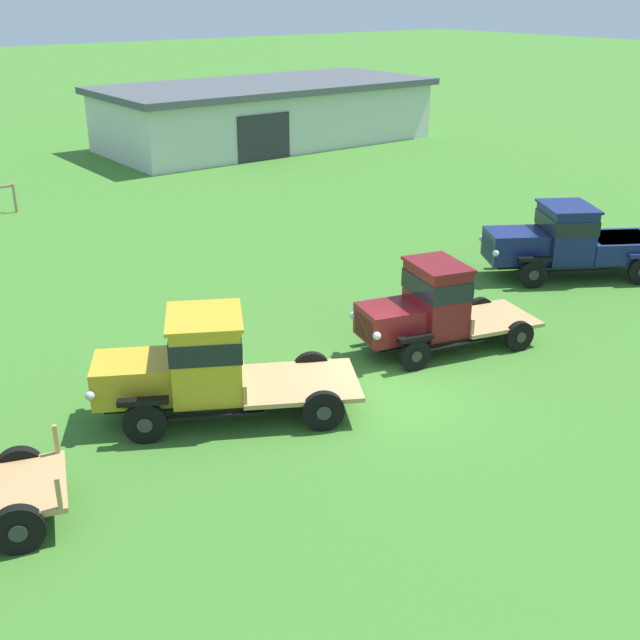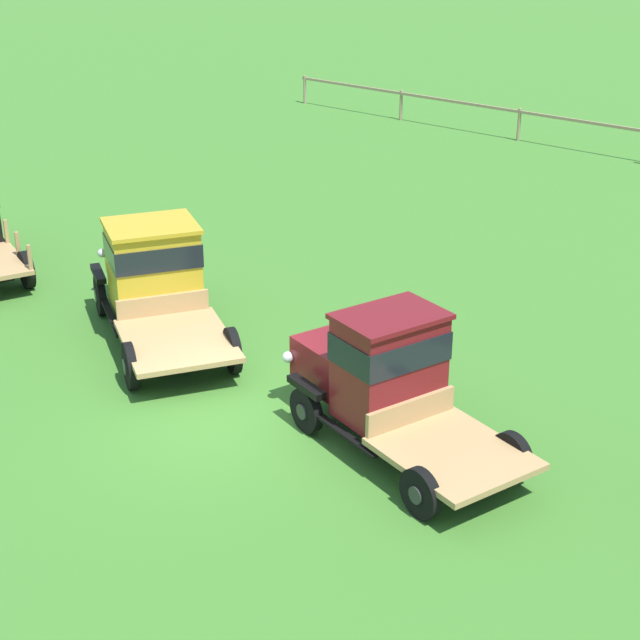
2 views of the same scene
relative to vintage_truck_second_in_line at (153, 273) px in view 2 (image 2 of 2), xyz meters
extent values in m
plane|color=#3D7528|center=(3.92, -1.69, -1.23)|extent=(240.00, 240.00, 0.00)
cylinder|color=#997F60|center=(-3.05, 19.63, -0.64)|extent=(0.12, 0.12, 1.18)
cylinder|color=#997F60|center=(-8.40, 19.64, -0.64)|extent=(0.12, 0.12, 1.18)
cylinder|color=#997F60|center=(-13.51, 19.61, -0.64)|extent=(0.12, 0.12, 1.18)
cube|color=#997F60|center=(-5.69, 19.61, -0.17)|extent=(15.83, 0.08, 0.10)
cylinder|color=black|center=(-4.00, -0.45, -0.79)|extent=(0.88, 0.46, 0.87)
cylinder|color=#2D2D2D|center=(-3.96, -0.34, -0.79)|extent=(0.30, 0.12, 0.30)
cube|color=black|center=(-5.84, 0.15, -0.73)|extent=(1.50, 0.62, 0.05)
cube|color=tan|center=(-5.32, -0.05, -0.27)|extent=(0.10, 0.10, 0.57)
cube|color=tan|center=(-4.34, -0.38, -0.27)|extent=(0.10, 0.10, 0.57)
cube|color=tan|center=(-3.36, -0.71, -0.27)|extent=(0.10, 0.10, 0.57)
cylinder|color=black|center=(-1.45, -0.30, -0.78)|extent=(0.85, 0.57, 0.88)
cylinder|color=#2D2D2D|center=(-1.50, -0.38, -0.78)|extent=(0.29, 0.18, 0.31)
cylinder|color=black|center=(-0.53, 1.39, -0.78)|extent=(0.85, 0.57, 0.88)
cylinder|color=#2D2D2D|center=(-0.48, 1.47, -0.78)|extent=(0.29, 0.18, 0.31)
cylinder|color=black|center=(1.72, -2.05, -0.78)|extent=(0.85, 0.57, 0.88)
cylinder|color=#2D2D2D|center=(1.67, -2.13, -0.78)|extent=(0.29, 0.18, 0.31)
cylinder|color=black|center=(2.65, -0.36, -0.78)|extent=(0.85, 0.57, 0.88)
cylinder|color=#2D2D2D|center=(2.69, -0.27, -0.78)|extent=(0.29, 0.18, 0.31)
cube|color=black|center=(0.52, -0.28, -0.70)|extent=(5.00, 3.40, 0.12)
cube|color=gold|center=(-1.21, 0.66, -0.23)|extent=(2.09, 1.97, 0.82)
cube|color=silver|center=(-1.90, 1.04, -0.27)|extent=(0.56, 0.96, 0.61)
sphere|color=silver|center=(-2.25, 0.42, -0.21)|extent=(0.20, 0.20, 0.20)
sphere|color=silver|center=(-1.56, 1.68, -0.21)|extent=(0.20, 0.20, 0.20)
cube|color=black|center=(-1.45, -0.30, -0.29)|extent=(0.99, 0.66, 0.12)
cube|color=black|center=(-0.53, 1.39, -0.29)|extent=(0.99, 0.66, 0.12)
cube|color=gold|center=(0.13, -0.07, 0.19)|extent=(2.06, 2.17, 1.66)
cube|color=black|center=(0.13, -0.07, 0.56)|extent=(2.12, 2.23, 0.47)
cube|color=gold|center=(0.13, -0.07, 1.06)|extent=(2.22, 2.30, 0.08)
cube|color=black|center=(-0.20, -0.97, -0.72)|extent=(1.80, 1.08, 0.05)
cube|color=black|center=(0.71, 0.69, -0.72)|extent=(1.80, 1.08, 0.05)
cube|color=tan|center=(1.85, -1.02, -0.59)|extent=(3.15, 2.93, 0.10)
cube|color=tan|center=(0.79, -0.43, -0.36)|extent=(0.95, 1.64, 0.44)
cylinder|color=black|center=(5.18, -1.10, -0.84)|extent=(0.80, 0.36, 0.78)
cylinder|color=#2D2D2D|center=(5.15, -1.19, -0.84)|extent=(0.27, 0.10, 0.27)
cylinder|color=black|center=(5.64, 0.66, -0.84)|extent=(0.80, 0.36, 0.78)
cylinder|color=#2D2D2D|center=(5.66, 0.76, -0.84)|extent=(0.27, 0.10, 0.27)
cylinder|color=black|center=(8.07, -1.85, -0.84)|extent=(0.80, 0.36, 0.78)
cylinder|color=#2D2D2D|center=(8.04, -1.94, -0.84)|extent=(0.27, 0.10, 0.27)
cylinder|color=black|center=(8.52, -0.09, -0.84)|extent=(0.80, 0.36, 0.78)
cylinder|color=#2D2D2D|center=(8.55, 0.01, -0.84)|extent=(0.27, 0.10, 0.27)
cube|color=black|center=(6.77, -0.57, -0.76)|extent=(4.41, 2.05, 0.12)
cube|color=maroon|center=(5.20, -0.16, -0.30)|extent=(1.71, 1.59, 0.80)
cube|color=silver|center=(4.53, 0.01, -0.34)|extent=(0.31, 0.98, 0.60)
sphere|color=silver|center=(4.35, -0.65, -0.28)|extent=(0.20, 0.20, 0.20)
sphere|color=silver|center=(4.70, 0.67, -0.28)|extent=(0.20, 0.20, 0.20)
cube|color=black|center=(5.18, -1.10, -0.40)|extent=(0.92, 0.42, 0.12)
cube|color=black|center=(5.64, 0.66, -0.40)|extent=(0.92, 0.42, 0.12)
cube|color=maroon|center=(6.42, -0.48, 0.15)|extent=(1.44, 1.82, 1.69)
cube|color=black|center=(6.42, -0.48, 0.53)|extent=(1.50, 1.86, 0.47)
cube|color=maroon|center=(6.42, -0.48, 1.03)|extent=(1.57, 1.91, 0.08)
cube|color=black|center=(6.30, -1.37, -0.78)|extent=(1.50, 0.52, 0.05)
cube|color=black|center=(6.74, 0.35, -0.78)|extent=(1.50, 0.52, 0.05)
cube|color=tan|center=(7.98, -0.89, -0.65)|extent=(2.55, 2.33, 0.10)
cube|color=tan|center=(6.98, -0.63, -0.42)|extent=(0.51, 1.69, 0.44)
camera|label=1|loc=(-7.04, -13.67, 7.33)|focal=45.00mm
camera|label=2|loc=(14.83, -11.77, 7.12)|focal=55.00mm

